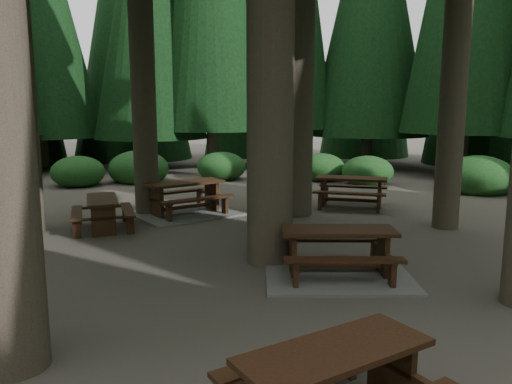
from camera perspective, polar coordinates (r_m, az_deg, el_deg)
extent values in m
plane|color=#4D483F|center=(9.05, -3.16, -8.57)|extent=(80.00, 80.00, 0.00)
cube|color=gray|center=(8.69, 9.28, -9.28)|extent=(2.77, 2.44, 0.05)
cube|color=#321D0F|center=(8.48, 9.42, -4.38)|extent=(2.00, 1.10, 0.06)
cube|color=#321D0F|center=(9.16, 8.74, -5.35)|extent=(1.91, 0.63, 0.05)
cube|color=#321D0F|center=(7.96, 10.07, -7.67)|extent=(1.91, 0.63, 0.05)
cube|color=#321D0F|center=(8.50, 4.25, -7.11)|extent=(0.20, 0.58, 0.76)
cube|color=#321D0F|center=(8.48, 4.26, -6.70)|extent=(0.38, 1.51, 0.06)
cube|color=#321D0F|center=(8.74, 14.29, -6.92)|extent=(0.20, 0.58, 0.76)
cube|color=#321D0F|center=(8.72, 14.31, -6.52)|extent=(0.38, 1.51, 0.06)
cube|color=#321D0F|center=(8.64, 9.31, -8.24)|extent=(1.56, 0.39, 0.08)
cube|color=#321D0F|center=(12.18, -17.20, -0.80)|extent=(0.88, 1.79, 0.06)
cube|color=#321D0F|center=(12.23, -19.82, -2.26)|extent=(0.46, 1.73, 0.05)
cube|color=#321D0F|center=(12.25, -14.46, -1.98)|extent=(0.46, 1.73, 0.05)
cube|color=#321D0F|center=(11.57, -17.02, -3.20)|extent=(0.53, 0.14, 0.69)
cube|color=#321D0F|center=(11.56, -17.03, -2.92)|extent=(1.38, 0.25, 0.06)
cube|color=#321D0F|center=(12.92, -17.21, -1.91)|extent=(0.53, 0.14, 0.69)
cube|color=#321D0F|center=(12.91, -17.22, -1.66)|extent=(1.38, 0.25, 0.06)
cube|color=#321D0F|center=(12.28, -17.08, -3.30)|extent=(0.26, 1.43, 0.08)
cube|color=gray|center=(13.53, -8.04, -2.43)|extent=(3.28, 3.06, 0.05)
cube|color=#321D0F|center=(13.39, -8.12, 1.04)|extent=(2.19, 1.58, 0.07)
cube|color=#321D0F|center=(14.04, -9.38, -0.01)|extent=(1.98, 1.11, 0.06)
cube|color=#321D0F|center=(12.85, -6.67, -0.83)|extent=(1.98, 1.11, 0.06)
cube|color=#321D0F|center=(13.11, -11.25, -1.20)|extent=(0.34, 0.61, 0.82)
cube|color=#321D0F|center=(13.10, -11.26, -0.91)|extent=(0.77, 1.54, 0.07)
cube|color=#321D0F|center=(13.85, -5.08, -0.48)|extent=(0.34, 0.61, 0.82)
cube|color=#321D0F|center=(13.84, -5.08, -0.20)|extent=(0.77, 1.54, 0.07)
cube|color=#321D0F|center=(13.50, -8.06, -1.69)|extent=(1.59, 0.79, 0.09)
cube|color=#321D0F|center=(14.56, 10.86, 1.54)|extent=(2.12, 1.59, 0.07)
cube|color=#321D0F|center=(15.26, 11.04, 0.64)|extent=(1.90, 1.15, 0.06)
cube|color=#321D0F|center=(13.95, 10.58, -0.17)|extent=(1.90, 1.15, 0.06)
cube|color=#321D0F|center=(14.71, 7.72, 0.01)|extent=(0.35, 0.58, 0.80)
cube|color=#321D0F|center=(14.70, 7.73, 0.26)|extent=(0.80, 1.47, 0.07)
cube|color=#321D0F|center=(14.58, 13.92, -0.28)|extent=(0.35, 0.58, 0.80)
cube|color=#321D0F|center=(14.56, 13.93, -0.02)|extent=(0.80, 1.47, 0.07)
cube|color=#321D0F|center=(14.65, 10.78, -0.90)|extent=(1.52, 0.83, 0.09)
cube|color=#321D0F|center=(4.57, 9.04, -17.56)|extent=(1.89, 1.27, 0.06)
cube|color=#321D0F|center=(5.11, 4.42, -18.08)|extent=(1.74, 0.85, 0.05)
cube|color=#321D0F|center=(5.19, 15.18, -19.06)|extent=(0.26, 0.53, 0.71)
cube|color=#321D0F|center=(5.16, 15.21, -18.49)|extent=(0.58, 1.36, 0.06)
ellipsoid|color=#1B501E|center=(18.51, 24.00, 1.23)|extent=(2.42, 2.42, 1.49)
ellipsoid|color=#1B501E|center=(18.97, 12.62, 2.00)|extent=(1.90, 1.90, 1.17)
ellipsoid|color=#1B501E|center=(19.87, 7.49, 2.49)|extent=(1.84, 1.84, 1.13)
ellipsoid|color=#1B501E|center=(20.07, -3.98, 2.61)|extent=(1.95, 1.95, 1.20)
ellipsoid|color=#1B501E|center=(19.89, -13.25, 2.32)|extent=(2.31, 2.31, 1.42)
ellipsoid|color=#1B501E|center=(19.46, -19.67, 1.86)|extent=(1.93, 1.93, 1.19)
cone|color=black|center=(31.05, -0.97, 19.29)|extent=(5.34, 5.34, 16.14)
cone|color=black|center=(29.95, -14.38, 20.06)|extent=(6.57, 6.57, 16.86)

